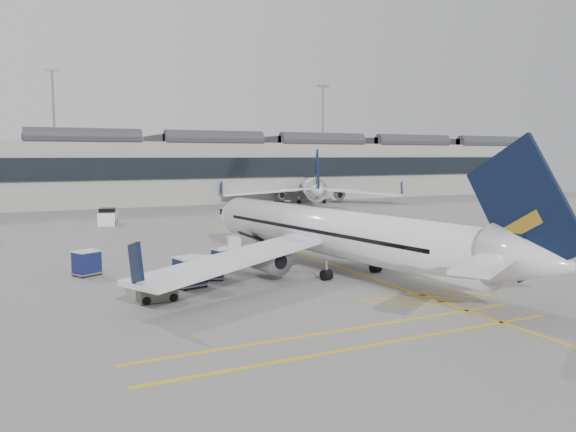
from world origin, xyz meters
name	(u,v)px	position (x,y,z in m)	size (l,w,h in m)	color
ground	(235,291)	(0.00, 0.00, 0.00)	(220.00, 220.00, 0.00)	gray
terminal	(92,170)	(0.00, 71.93, 6.14)	(200.00, 20.45, 12.40)	#9E9E99
light_masts	(72,126)	(-1.67, 86.00, 14.49)	(113.00, 0.60, 25.45)	slate
apron_markings	(302,254)	(10.00, 10.00, 0.01)	(0.25, 60.00, 0.01)	gold
airliner_main	(337,234)	(8.83, 2.15, 2.88)	(33.35, 36.70, 9.80)	white
airliner_far	(311,187)	(36.50, 57.53, 2.83)	(30.52, 33.67, 9.63)	white
belt_loader	(247,248)	(5.41, 11.57, 0.62)	(5.34, 2.50, 2.12)	silver
baggage_cart_a	(213,267)	(-0.20, 3.83, 0.88)	(1.91, 1.75, 1.64)	gray
baggage_cart_b	(190,271)	(-2.31, 2.26, 1.09)	(2.27, 2.03, 2.04)	gray
baggage_cart_c	(223,258)	(1.62, 6.94, 0.86)	(1.76, 1.56, 1.60)	gray
baggage_cart_d	(87,262)	(-8.01, 9.04, 0.99)	(2.21, 2.07, 1.84)	gray
ramp_agent_a	(278,258)	(5.47, 5.26, 0.85)	(0.62, 0.41, 1.71)	#FF4D0D
ramp_agent_b	(215,259)	(1.05, 7.06, 0.84)	(0.81, 0.63, 1.68)	#FF650D
pushback_tug	(157,292)	(-5.08, -0.32, 0.55)	(2.29, 1.47, 1.25)	#4D4F43
safety_cone_nose	(248,231)	(10.91, 24.93, 0.24)	(0.35, 0.35, 0.48)	#F24C0A
safety_cone_engine	(348,256)	(12.66, 6.68, 0.22)	(0.32, 0.32, 0.44)	#F24C0A
service_van_mid	(108,217)	(-2.11, 39.61, 0.94)	(2.99, 4.48, 2.11)	white
service_van_right	(246,218)	(13.32, 31.52, 0.84)	(4.08, 3.10, 1.88)	white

